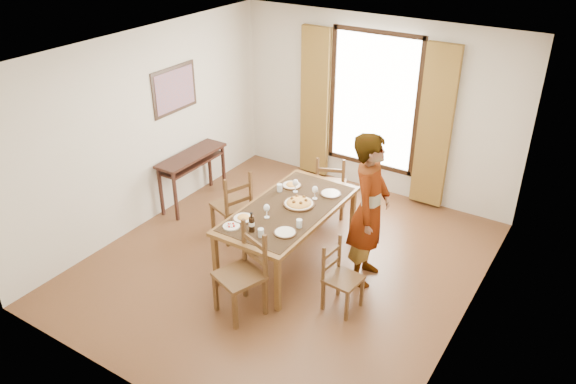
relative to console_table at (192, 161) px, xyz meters
The scene contains 22 objects.
ground 2.22m from the console_table, 16.47° to the right, with size 5.00×5.00×0.00m, color #482F16.
room_shell 2.25m from the console_table, 13.10° to the right, with size 4.60×5.10×2.74m.
console_table is the anchor object (origin of this frame).
dining_table 2.08m from the console_table, 13.85° to the right, with size 1.00×1.98×0.76m.
chair_west 1.21m from the console_table, 22.75° to the right, with size 0.57×0.57×1.01m.
chair_north 2.09m from the console_table, 22.39° to the left, with size 0.56×0.56×0.96m.
chair_south 2.70m from the console_table, 37.58° to the right, with size 0.59×0.59×1.05m.
chair_east 3.19m from the console_table, 18.16° to the right, with size 0.40×0.40×0.84m.
man 3.05m from the console_table, ahead, with size 0.56×0.76×1.91m, color gray.
plate_sw 1.98m from the console_table, 30.83° to the right, with size 0.27×0.27×0.05m, color silver, non-canonical shape.
plate_se 2.51m from the console_table, 23.85° to the right, with size 0.27×0.27×0.05m, color silver, non-canonical shape.
plate_nw 1.74m from the console_table, ahead, with size 0.27×0.27×0.05m, color silver, non-canonical shape.
plate_ne 2.29m from the console_table, ahead, with size 0.27×0.27×0.05m, color silver, non-canonical shape.
pasta_platter 2.12m from the console_table, ahead, with size 0.40×0.40×0.10m, color #C96519, non-canonical shape.
caprese_plate 2.09m from the console_table, 36.20° to the right, with size 0.20×0.20×0.04m, color silver, non-canonical shape.
wine_glass_a 2.10m from the console_table, 23.57° to the right, with size 0.08×0.08×0.18m, color white, non-canonical shape.
wine_glass_b 2.18m from the console_table, ahead, with size 0.08×0.08×0.18m, color white, non-canonical shape.
wine_glass_c 1.87m from the console_table, ahead, with size 0.08×0.08×0.18m, color white, non-canonical shape.
tumbler_a 2.50m from the console_table, 19.00° to the right, with size 0.07×0.07×0.10m, color silver.
tumbler_b 1.70m from the console_table, ahead, with size 0.07×0.07×0.10m, color silver.
tumbler_c 2.43m from the console_table, 30.14° to the right, with size 0.07×0.07×0.10m, color silver.
wine_bottle 2.28m from the console_table, 31.31° to the right, with size 0.07×0.07×0.25m, color black, non-canonical shape.
Camera 1 is at (3.20, -4.99, 4.23)m, focal length 35.00 mm.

